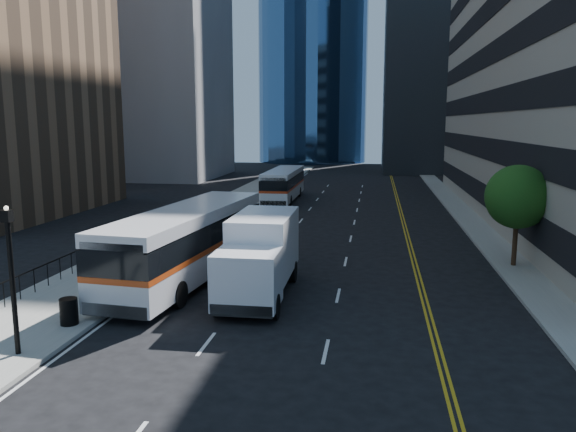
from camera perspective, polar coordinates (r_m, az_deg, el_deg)
The scene contains 10 objects.
ground at distance 22.46m, azimuth 3.47°, elevation -9.53°, with size 160.00×160.00×0.00m, color black.
sidewalk_west at distance 48.33m, azimuth -6.15°, elevation 0.83°, with size 5.00×90.00×0.15m, color gray.
sidewalk_east at distance 47.24m, azimuth 17.35°, elevation 0.25°, with size 2.00×90.00×0.15m, color gray.
midrise_west at distance 79.69m, azimuth -13.87°, elevation 16.58°, with size 18.00×18.00×35.00m, color gray.
street_tree at distance 30.21m, azimuth 22.32°, elevation 1.80°, with size 3.20×3.20×5.10m.
lamp_post at distance 19.24m, azimuth -26.26°, elevation -5.31°, with size 0.28×0.28×4.56m.
bus_front at distance 26.62m, azimuth -10.06°, elevation -2.51°, with size 4.09×13.29×3.37m.
bus_rear at distance 53.01m, azimuth -0.46°, elevation 3.30°, with size 2.53×11.34×2.92m.
box_truck at distance 23.75m, azimuth -2.86°, elevation -3.97°, with size 2.54×7.11×3.39m.
trash_can at distance 21.84m, azimuth -21.37°, elevation -9.01°, with size 0.64×0.64×0.95m, color black.
Camera 1 is at (1.94, -21.14, 7.32)m, focal length 35.00 mm.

